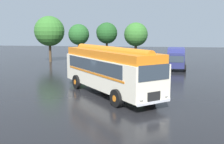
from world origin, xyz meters
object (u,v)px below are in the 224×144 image
object	(u,v)px
car_near_left	(125,62)
car_mid_left	(150,62)
box_van	(176,58)
vintage_bus	(109,68)

from	to	relation	value
car_near_left	car_mid_left	distance (m)	3.00
car_near_left	box_van	world-z (taller)	box_van
vintage_bus	car_mid_left	distance (m)	13.57
vintage_bus	box_van	bearing A→B (deg)	66.96
vintage_bus	car_near_left	bearing A→B (deg)	90.62
vintage_bus	car_near_left	xyz separation A→B (m)	(-0.14, 13.10, -1.05)
vintage_bus	car_near_left	world-z (taller)	vintage_bus
vintage_bus	box_van	size ratio (longest dim) A/B	1.58
vintage_bus	car_mid_left	world-z (taller)	vintage_bus
car_near_left	car_mid_left	size ratio (longest dim) A/B	0.97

